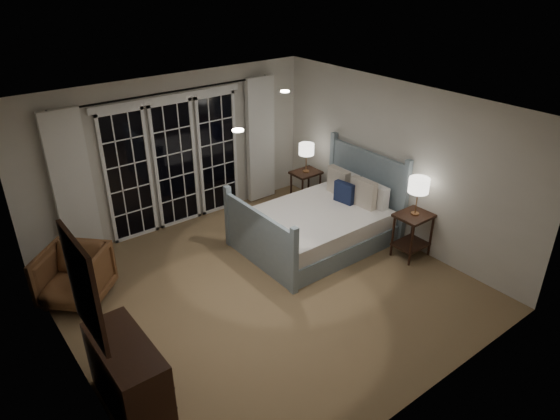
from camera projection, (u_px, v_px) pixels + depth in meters
floor at (265, 289)px, 6.86m from camera, size 5.00×5.00×0.00m
ceiling at (262, 111)px, 5.72m from camera, size 5.00×5.00×0.00m
wall_left at (60, 277)px, 4.93m from camera, size 0.02×5.00×2.50m
wall_right at (396, 163)px, 7.65m from camera, size 0.02×5.00×2.50m
wall_back at (173, 153)px, 8.05m from camera, size 5.00×0.02×2.50m
wall_front at (426, 306)px, 4.53m from camera, size 5.00×0.02×2.50m
french_doors at (175, 163)px, 8.10m from camera, size 2.50×0.04×2.20m
curtain_rod at (170, 92)px, 7.53m from camera, size 3.50×0.03×0.03m
curtain_left at (73, 186)px, 7.12m from camera, size 0.55×0.10×2.25m
curtain_right at (260, 140)px, 8.91m from camera, size 0.55×0.10×2.25m
downlight_a at (285, 91)px, 6.59m from camera, size 0.12×0.12×0.01m
downlight_b at (238, 130)px, 5.12m from camera, size 0.12×0.12×0.01m
bed at (319, 224)px, 7.84m from camera, size 2.24×1.61×1.30m
nightstand_left at (413, 228)px, 7.42m from camera, size 0.54×0.44×0.71m
nightstand_right at (306, 183)px, 9.01m from camera, size 0.50×0.40×0.65m
lamp_left at (419, 186)px, 7.11m from camera, size 0.30×0.30×0.57m
lamp_right at (306, 150)px, 8.72m from camera, size 0.27×0.27×0.52m
armchair at (74, 276)px, 6.50m from camera, size 1.13×1.13×0.73m
dresser at (129, 375)px, 4.93m from camera, size 0.47×1.11×0.79m
mirror at (84, 288)px, 4.27m from camera, size 0.05×0.85×1.00m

